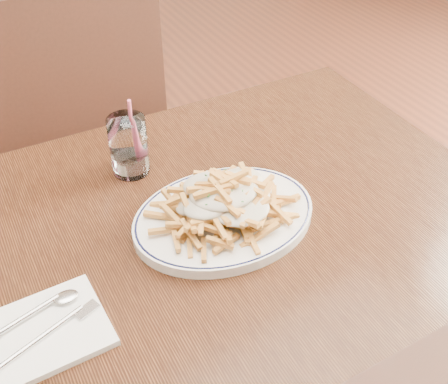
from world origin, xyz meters
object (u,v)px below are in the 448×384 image
water_glass (129,149)px  table (189,262)px  loaded_fries (224,197)px  chair_far (70,135)px  fries_plate (224,217)px

water_glass → table: bearing=-84.3°
loaded_fries → water_glass: (-0.09, 0.22, -0.01)m
table → chair_far: 0.68m
chair_far → loaded_fries: bearing=-80.0°
table → fries_plate: 0.12m
loaded_fries → water_glass: water_glass is taller
water_glass → chair_far: bearing=93.4°
chair_far → water_glass: chair_far is taller
table → chair_far: (-0.05, 0.67, -0.09)m
chair_far → fries_plate: chair_far is taller
table → loaded_fries: (0.07, -0.01, 0.14)m
table → chair_far: size_ratio=1.18×
chair_far → fries_plate: 0.72m
fries_plate → loaded_fries: size_ratio=1.54×
loaded_fries → water_glass: 0.24m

